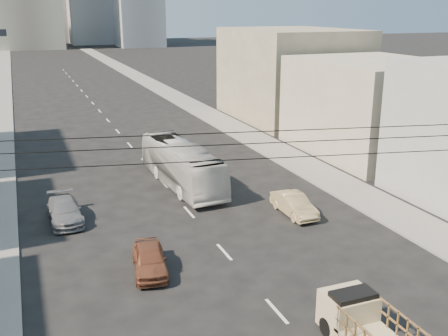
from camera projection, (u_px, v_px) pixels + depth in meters
sidewalk_right at (162, 90)px, 81.29m from camera, size 3.50×180.00×0.12m
lane_dashes at (104, 115)px, 62.06m from camera, size 0.15×104.00×0.01m
flatbed_pickup at (366, 323)px, 19.32m from camera, size 1.95×4.41×1.90m
city_bus at (182, 165)px, 37.31m from camera, size 3.25×11.15×3.07m
sedan_brown at (149, 259)px, 25.16m from camera, size 2.15×4.07×1.32m
sedan_tan at (294, 204)px, 32.18m from camera, size 1.41×3.98×1.31m
sedan_grey at (65, 211)px, 31.18m from camera, size 1.95×4.56×1.31m
overhead_wires at (401, 139)px, 13.64m from camera, size 23.01×5.02×0.72m
bldg_right_mid at (374, 107)px, 45.50m from camera, size 11.00×14.00×8.00m
bldg_right_far at (291, 74)px, 59.61m from camera, size 12.00×16.00×10.00m
midrise_east at (138, 2)px, 168.09m from camera, size 14.00×14.00×28.00m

